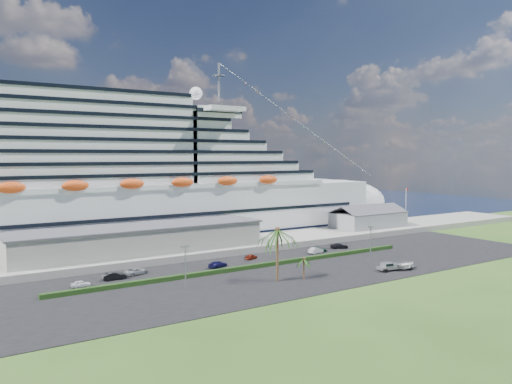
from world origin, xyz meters
TOP-DOWN VIEW (x-y plane):
  - ground at (0.00, 0.00)m, footprint 420.00×420.00m
  - asphalt_lot at (0.00, 11.00)m, footprint 140.00×38.00m
  - wharf at (0.00, 40.00)m, footprint 240.00×20.00m
  - water at (0.00, 130.00)m, footprint 420.00×160.00m
  - cruise_ship at (-21.53, 64.00)m, footprint 191.00×38.00m
  - terminal_building at (-25.00, 40.00)m, footprint 61.00×15.00m
  - port_shed at (52.00, 40.00)m, footprint 24.00×12.31m
  - flagpole at (70.04, 40.00)m, footprint 1.08×0.16m
  - hedge at (-8.00, 16.00)m, footprint 88.00×1.10m
  - lamp_post_left at (-28.00, 8.00)m, footprint 1.60×0.35m
  - lamp_post_right at (20.00, 8.00)m, footprint 1.60×0.35m
  - palm_tall at (-10.00, 4.00)m, footprint 8.82×8.82m
  - palm_short at (-4.50, 2.50)m, footprint 3.53×3.53m
  - parked_car_0 at (-43.80, 20.62)m, footprint 3.64×1.56m
  - parked_car_1 at (-36.81, 22.60)m, footprint 4.84×1.97m
  - parked_car_2 at (-31.59, 24.60)m, footprint 5.54×3.98m
  - parked_car_3 at (-14.12, 21.03)m, footprint 5.35×3.56m
  - parked_car_4 at (-3.13, 24.56)m, footprint 3.95×2.75m
  - parked_car_5 at (14.63, 21.71)m, footprint 4.82×2.54m
  - parked_car_6 at (16.39, 22.87)m, footprint 5.10×3.73m
  - parked_car_7 at (24.27, 23.48)m, footprint 5.27×3.59m
  - pickup_truck at (15.40, -1.89)m, footprint 5.49×2.69m
  - boat_trailer at (19.64, -3.13)m, footprint 6.25×4.62m

SIDE VIEW (x-z plane):
  - ground at x=0.00m, z-range 0.00..0.00m
  - water at x=0.00m, z-range 0.00..0.02m
  - asphalt_lot at x=0.00m, z-range 0.00..0.12m
  - hedge at x=-8.00m, z-range 0.12..1.02m
  - parked_car_0 at x=-43.80m, z-range 0.12..1.35m
  - parked_car_4 at x=-3.13m, z-range 0.12..1.37m
  - parked_car_6 at x=16.39m, z-range 0.12..1.41m
  - parked_car_2 at x=-31.59m, z-range 0.12..1.52m
  - parked_car_7 at x=24.27m, z-range 0.12..1.54m
  - parked_car_3 at x=-14.12m, z-range 0.12..1.56m
  - parked_car_5 at x=14.63m, z-range 0.12..1.63m
  - wharf at x=0.00m, z-range 0.00..1.80m
  - parked_car_1 at x=-36.81m, z-range 0.12..1.68m
  - pickup_truck at x=15.40m, z-range 0.21..2.06m
  - boat_trailer at x=19.64m, z-range 0.40..2.13m
  - palm_short at x=-4.50m, z-range 1.38..5.95m
  - port_shed at x=52.00m, z-range 0.71..8.08m
  - terminal_building at x=-25.00m, z-range 1.86..8.16m
  - lamp_post_left at x=-28.00m, z-range 1.21..9.48m
  - lamp_post_right at x=20.00m, z-range 1.21..9.48m
  - flagpole at x=70.04m, z-range 2.27..14.27m
  - palm_tall at x=-10.00m, z-range 3.64..14.77m
  - cruise_ship at x=-21.53m, z-range -10.31..43.69m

